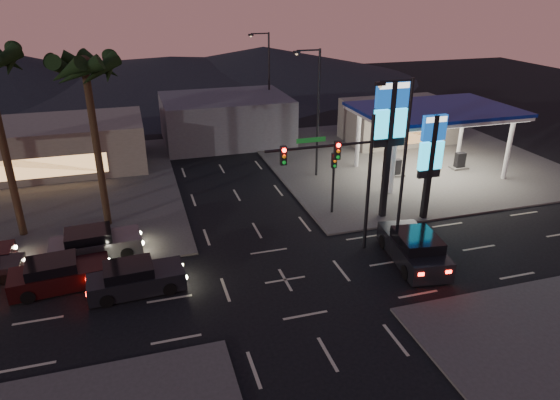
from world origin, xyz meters
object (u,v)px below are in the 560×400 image
object	(u,v)px
traffic_signal_mast	(341,167)
car_lane_a_front	(135,279)
pylon_sign_short	(431,152)
car_lane_b_front	(95,244)
suv_station	(414,248)
pylon_sign_tall	(390,124)
car_lane_a_mid	(59,274)
gas_station	(435,113)

from	to	relation	value
traffic_signal_mast	car_lane_a_front	xyz separation A→B (m)	(-11.30, -0.78, -4.49)
pylon_sign_short	car_lane_a_front	distance (m)	19.24
car_lane_b_front	suv_station	size ratio (longest dim) A/B	0.91
car_lane_b_front	pylon_sign_tall	bearing A→B (deg)	-0.15
traffic_signal_mast	car_lane_a_mid	size ratio (longest dim) A/B	1.58
traffic_signal_mast	pylon_sign_short	bearing A→B (deg)	19.13
pylon_sign_short	suv_station	size ratio (longest dim) A/B	1.23
gas_station	car_lane_b_front	distance (m)	26.76
gas_station	traffic_signal_mast	distance (m)	15.82
traffic_signal_mast	car_lane_a_mid	world-z (taller)	traffic_signal_mast
pylon_sign_short	suv_station	world-z (taller)	pylon_sign_short
car_lane_a_front	suv_station	distance (m)	15.03
pylon_sign_short	gas_station	bearing A→B (deg)	56.31
pylon_sign_tall	car_lane_a_front	xyz separation A→B (m)	(-16.04, -4.29, -5.66)
car_lane_a_mid	car_lane_b_front	distance (m)	3.27
pylon_sign_short	car_lane_a_front	size ratio (longest dim) A/B	1.42
gas_station	pylon_sign_short	xyz separation A→B (m)	(-5.00, -7.50, -0.42)
pylon_sign_tall	car_lane_a_mid	xyz separation A→B (m)	(-19.74, -2.79, -5.65)
pylon_sign_tall	car_lane_b_front	distance (m)	18.96
gas_station	car_lane_b_front	xyz separation A→B (m)	(-25.61, -6.45, -4.31)
gas_station	car_lane_a_mid	distance (m)	29.11
car_lane_b_front	pylon_sign_short	bearing A→B (deg)	-2.91
car_lane_a_front	car_lane_a_mid	world-z (taller)	car_lane_a_mid
pylon_sign_tall	car_lane_a_mid	bearing A→B (deg)	-171.95
traffic_signal_mast	car_lane_b_front	distance (m)	14.53
traffic_signal_mast	car_lane_a_mid	bearing A→B (deg)	177.25
car_lane_a_mid	gas_station	bearing A→B (deg)	18.84
pylon_sign_short	traffic_signal_mast	distance (m)	7.69
pylon_sign_tall	car_lane_a_mid	distance (m)	20.72
pylon_sign_tall	suv_station	distance (m)	8.07
gas_station	traffic_signal_mast	xyz separation A→B (m)	(-12.24, -10.01, 0.15)
pylon_sign_short	car_lane_a_front	world-z (taller)	pylon_sign_short
car_lane_a_mid	suv_station	world-z (taller)	suv_station
pylon_sign_short	traffic_signal_mast	xyz separation A→B (m)	(-7.24, -2.51, 0.57)
pylon_sign_tall	suv_station	xyz separation A→B (m)	(-1.09, -5.76, -5.55)
car_lane_b_front	car_lane_a_front	bearing A→B (deg)	-64.52
car_lane_b_front	traffic_signal_mast	bearing A→B (deg)	-14.91
pylon_sign_tall	car_lane_a_front	world-z (taller)	pylon_sign_tall
pylon_sign_short	car_lane_a_mid	distance (m)	22.65
car_lane_b_front	suv_station	bearing A→B (deg)	-18.84
suv_station	pylon_sign_tall	bearing A→B (deg)	79.30
traffic_signal_mast	suv_station	bearing A→B (deg)	-31.62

